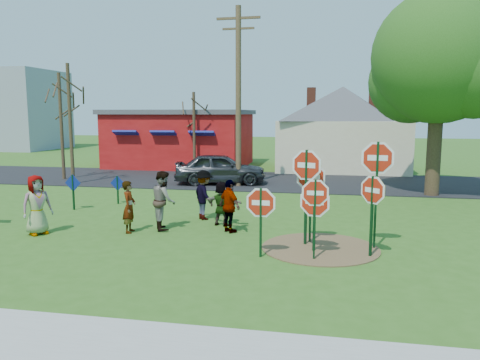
# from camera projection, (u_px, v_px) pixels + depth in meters

# --- Properties ---
(ground) EXTENTS (120.00, 120.00, 0.00)m
(ground) POSITION_uv_depth(u_px,v_px,m) (175.00, 232.00, 14.57)
(ground) COLOR #315C1A
(ground) RESTS_ON ground
(sidewalk) EXTENTS (22.00, 1.80, 0.08)m
(sidewalk) POSITION_uv_depth(u_px,v_px,m) (32.00, 339.00, 7.56)
(sidewalk) COLOR #9E9E99
(sidewalk) RESTS_ON ground
(road) EXTENTS (120.00, 7.50, 0.04)m
(road) POSITION_uv_depth(u_px,v_px,m) (242.00, 180.00, 25.76)
(road) COLOR black
(road) RESTS_ON ground
(dirt_patch) EXTENTS (3.20, 3.20, 0.03)m
(dirt_patch) POSITION_uv_depth(u_px,v_px,m) (320.00, 248.00, 12.77)
(dirt_patch) COLOR brown
(dirt_patch) RESTS_ON ground
(red_building) EXTENTS (9.40, 7.69, 3.90)m
(red_building) POSITION_uv_depth(u_px,v_px,m) (182.00, 138.00, 32.81)
(red_building) COLOR maroon
(red_building) RESTS_ON ground
(cream_house) EXTENTS (9.40, 9.40, 6.50)m
(cream_house) POSITION_uv_depth(u_px,v_px,m) (342.00, 125.00, 30.66)
(cream_house) COLOR beige
(cream_house) RESTS_ON ground
(distant_building) EXTENTS (10.00, 8.00, 8.00)m
(distant_building) POSITION_uv_depth(u_px,v_px,m) (8.00, 110.00, 48.34)
(distant_building) COLOR #8C939E
(distant_building) RESTS_ON ground
(stop_sign_a) EXTENTS (1.04, 0.07, 1.94)m
(stop_sign_a) POSITION_uv_depth(u_px,v_px,m) (261.00, 208.00, 11.87)
(stop_sign_a) COLOR #0E3318
(stop_sign_a) RESTS_ON ground
(stop_sign_b) EXTENTS (1.11, 0.37, 2.83)m
(stop_sign_b) POSITION_uv_depth(u_px,v_px,m) (306.00, 173.00, 12.84)
(stop_sign_b) COLOR #0E3318
(stop_sign_b) RESTS_ON ground
(stop_sign_c) EXTENTS (0.93, 0.06, 2.18)m
(stop_sign_c) POSITION_uv_depth(u_px,v_px,m) (315.00, 201.00, 11.59)
(stop_sign_c) COLOR #0E3318
(stop_sign_c) RESTS_ON ground
(stop_sign_d) EXTENTS (1.18, 0.14, 3.08)m
(stop_sign_d) POSITION_uv_depth(u_px,v_px,m) (377.00, 168.00, 12.46)
(stop_sign_d) COLOR #0E3318
(stop_sign_d) RESTS_ON ground
(stop_sign_e) EXTENTS (1.09, 0.31, 1.91)m
(stop_sign_e) POSITION_uv_depth(u_px,v_px,m) (315.00, 206.00, 12.33)
(stop_sign_e) COLOR #0E3318
(stop_sign_e) RESTS_ON ground
(stop_sign_f) EXTENTS (0.75, 0.67, 2.24)m
(stop_sign_f) POSITION_uv_depth(u_px,v_px,m) (372.00, 196.00, 11.81)
(stop_sign_f) COLOR #0E3318
(stop_sign_f) RESTS_ON ground
(stop_sign_g) EXTENTS (1.10, 0.17, 2.45)m
(stop_sign_g) POSITION_uv_depth(u_px,v_px,m) (311.00, 184.00, 13.15)
(stop_sign_g) COLOR #0E3318
(stop_sign_g) RESTS_ON ground
(blue_diamond_c) EXTENTS (0.67, 0.07, 1.38)m
(blue_diamond_c) POSITION_uv_depth(u_px,v_px,m) (73.00, 188.00, 17.80)
(blue_diamond_c) COLOR #0E3318
(blue_diamond_c) RESTS_ON ground
(blue_diamond_d) EXTENTS (0.63, 0.07, 1.17)m
(blue_diamond_d) POSITION_uv_depth(u_px,v_px,m) (118.00, 186.00, 19.00)
(blue_diamond_d) COLOR #0E3318
(blue_diamond_d) RESTS_ON ground
(person_a) EXTENTS (0.99, 1.06, 1.83)m
(person_a) POSITION_uv_depth(u_px,v_px,m) (37.00, 205.00, 14.16)
(person_a) COLOR #35467E
(person_a) RESTS_ON ground
(person_b) EXTENTS (0.47, 0.64, 1.61)m
(person_b) POSITION_uv_depth(u_px,v_px,m) (129.00, 207.00, 14.41)
(person_b) COLOR #227971
(person_b) RESTS_ON ground
(person_c) EXTENTS (1.03, 1.13, 1.87)m
(person_c) POSITION_uv_depth(u_px,v_px,m) (164.00, 200.00, 14.81)
(person_c) COLOR #97603C
(person_c) RESTS_ON ground
(person_d) EXTENTS (1.21, 1.26, 1.72)m
(person_d) POSITION_uv_depth(u_px,v_px,m) (204.00, 195.00, 16.20)
(person_d) COLOR #35343A
(person_d) RESTS_ON ground
(person_e) EXTENTS (0.99, 0.95, 1.65)m
(person_e) POSITION_uv_depth(u_px,v_px,m) (230.00, 206.00, 14.40)
(person_e) COLOR #533157
(person_e) RESTS_ON ground
(person_f) EXTENTS (1.42, 0.85, 1.46)m
(person_f) POSITION_uv_depth(u_px,v_px,m) (222.00, 204.00, 15.32)
(person_f) COLOR #1B5522
(person_f) RESTS_ON ground
(suv) EXTENTS (4.96, 2.78, 1.59)m
(suv) POSITION_uv_depth(u_px,v_px,m) (220.00, 168.00, 24.20)
(suv) COLOR #2F2F34
(suv) RESTS_ON road
(utility_pole) EXTENTS (2.15, 0.27, 8.80)m
(utility_pole) POSITION_uv_depth(u_px,v_px,m) (238.00, 94.00, 23.00)
(utility_pole) COLOR #4C3823
(utility_pole) RESTS_ON ground
(leafy_tree) EXTENTS (6.30, 5.74, 8.95)m
(leafy_tree) POSITION_uv_depth(u_px,v_px,m) (443.00, 64.00, 20.13)
(leafy_tree) COLOR #382819
(leafy_tree) RESTS_ON ground
(bare_tree_west) EXTENTS (1.80, 1.80, 6.18)m
(bare_tree_west) POSITION_uv_depth(u_px,v_px,m) (70.00, 107.00, 23.82)
(bare_tree_west) COLOR #382819
(bare_tree_west) RESTS_ON ground
(bare_tree_east) EXTENTS (1.80, 1.80, 4.95)m
(bare_tree_east) POSITION_uv_depth(u_px,v_px,m) (194.00, 121.00, 28.44)
(bare_tree_east) COLOR #382819
(bare_tree_east) RESTS_ON ground
(bare_tree_mid) EXTENTS (1.80, 1.80, 5.86)m
(bare_tree_mid) POSITION_uv_depth(u_px,v_px,m) (61.00, 111.00, 25.60)
(bare_tree_mid) COLOR #382819
(bare_tree_mid) RESTS_ON ground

